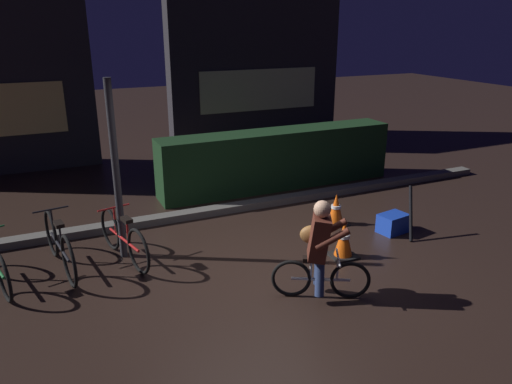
# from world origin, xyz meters

# --- Properties ---
(ground_plane) EXTENTS (40.00, 40.00, 0.00)m
(ground_plane) POSITION_xyz_m (0.00, 0.00, 0.00)
(ground_plane) COLOR black
(sidewalk_curb) EXTENTS (12.00, 0.24, 0.12)m
(sidewalk_curb) POSITION_xyz_m (0.00, 2.20, 0.06)
(sidewalk_curb) COLOR #56544F
(sidewalk_curb) RESTS_ON ground
(hedge_row) EXTENTS (4.80, 0.70, 1.15)m
(hedge_row) POSITION_xyz_m (1.80, 3.10, 0.57)
(hedge_row) COLOR black
(hedge_row) RESTS_ON ground
(storefront_right) EXTENTS (4.88, 0.54, 4.66)m
(storefront_right) POSITION_xyz_m (3.17, 7.20, 2.32)
(storefront_right) COLOR #262328
(storefront_right) RESTS_ON ground
(street_post) EXTENTS (0.10, 0.10, 2.50)m
(street_post) POSITION_xyz_m (-1.59, 1.20, 1.25)
(street_post) COLOR #2D2D33
(street_post) RESTS_ON ground
(parked_bike_left_mid) EXTENTS (0.46, 1.70, 0.79)m
(parked_bike_left_mid) POSITION_xyz_m (-2.42, 1.13, 0.36)
(parked_bike_left_mid) COLOR black
(parked_bike_left_mid) RESTS_ON ground
(parked_bike_center_left) EXTENTS (0.49, 1.53, 0.72)m
(parked_bike_center_left) POSITION_xyz_m (-1.60, 1.06, 0.33)
(parked_bike_center_left) COLOR black
(parked_bike_center_left) RESTS_ON ground
(traffic_cone_near) EXTENTS (0.36, 0.36, 0.55)m
(traffic_cone_near) POSITION_xyz_m (1.24, -0.10, 0.26)
(traffic_cone_near) COLOR black
(traffic_cone_near) RESTS_ON ground
(traffic_cone_far) EXTENTS (0.36, 0.36, 0.52)m
(traffic_cone_far) POSITION_xyz_m (1.80, 0.96, 0.25)
(traffic_cone_far) COLOR black
(traffic_cone_far) RESTS_ON ground
(blue_crate) EXTENTS (0.49, 0.39, 0.30)m
(blue_crate) POSITION_xyz_m (2.44, 0.30, 0.15)
(blue_crate) COLOR #193DB7
(blue_crate) RESTS_ON ground
(cyclist) EXTENTS (1.07, 0.67, 1.25)m
(cyclist) POSITION_xyz_m (0.36, -0.86, 0.63)
(cyclist) COLOR black
(cyclist) RESTS_ON ground
(closed_umbrella) EXTENTS (0.24, 0.39, 0.79)m
(closed_umbrella) POSITION_xyz_m (2.55, 0.05, 0.39)
(closed_umbrella) COLOR black
(closed_umbrella) RESTS_ON ground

